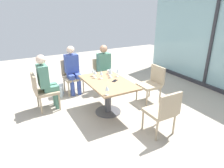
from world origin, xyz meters
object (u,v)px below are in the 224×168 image
person_far_left (105,67)px  person_side_end (73,68)px  wine_glass_2 (111,72)px  wine_glass_3 (101,73)px  wine_glass_6 (118,71)px  chair_front_left (42,89)px  wine_glass_5 (95,72)px  chair_far_left (103,73)px  chair_side_end (72,74)px  chair_far_right (163,110)px  cell_phone_on_table (115,81)px  wine_glass_1 (110,70)px  person_front_left (46,80)px  dining_table_main (108,89)px  handbag_0 (60,91)px  wine_glass_0 (93,70)px  chair_near_window (152,82)px  wine_glass_4 (107,88)px  coffee_cup (109,72)px

person_far_left → person_side_end: bearing=-110.2°
person_side_end → wine_glass_2: person_side_end is taller
wine_glass_3 → wine_glass_6: bearing=83.9°
chair_front_left → person_side_end: size_ratio=0.69×
wine_glass_5 → wine_glass_2: bearing=63.9°
chair_far_left → chair_side_end: bearing=-110.2°
chair_far_right → person_side_end: size_ratio=0.69×
chair_side_end → chair_far_left: size_ratio=1.00×
cell_phone_on_table → wine_glass_1: bearing=135.3°
chair_front_left → person_front_left: bearing=90.0°
dining_table_main → person_side_end: person_side_end is taller
handbag_0 → wine_glass_6: bearing=65.0°
chair_far_right → wine_glass_1: wine_glass_1 is taller
wine_glass_0 → wine_glass_5: same height
chair_far_left → wine_glass_3: bearing=-28.1°
chair_far_left → wine_glass_6: 1.09m
chair_near_window → wine_glass_4: 1.68m
wine_glass_3 → person_front_left: bearing=-119.2°
handbag_0 → chair_side_end: bearing=129.9°
wine_glass_6 → chair_front_left: bearing=-112.1°
person_far_left → cell_phone_on_table: bearing=-16.5°
handbag_0 → wine_glass_4: bearing=35.1°
chair_far_left → chair_front_left: size_ratio=1.00×
coffee_cup → wine_glass_4: bearing=-29.3°
person_far_left → wine_glass_1: (0.78, -0.26, 0.16)m
chair_front_left → person_front_left: 0.23m
wine_glass_3 → chair_far_right: bearing=20.4°
person_side_end → wine_glass_3: 1.20m
chair_near_window → chair_front_left: bearing=-108.3°
wine_glass_6 → chair_far_right: bearing=5.9°
person_front_left → wine_glass_6: 1.57m
person_side_end → wine_glass_1: bearing=26.7°
handbag_0 → dining_table_main: bearing=51.3°
dining_table_main → wine_glass_4: size_ratio=7.18×
chair_far_right → chair_front_left: bearing=-139.8°
dining_table_main → chair_far_left: 1.28m
chair_near_window → wine_glass_5: 1.43m
person_side_end → wine_glass_1: size_ratio=6.81×
chair_far_right → person_front_left: size_ratio=0.69×
wine_glass_5 → chair_front_left: bearing=-113.7°
cell_phone_on_table → chair_front_left: bearing=-154.2°
person_front_left → wine_glass_5: size_ratio=6.81×
chair_far_right → wine_glass_0: 1.79m
dining_table_main → wine_glass_3: wine_glass_3 is taller
wine_glass_4 → wine_glass_5: 0.94m
wine_glass_4 → wine_glass_5: same height
person_side_end → wine_glass_0: bearing=11.5°
person_far_left → coffee_cup: size_ratio=14.00×
chair_far_right → wine_glass_5: bearing=-158.1°
cell_phone_on_table → wine_glass_0: bearing=176.3°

